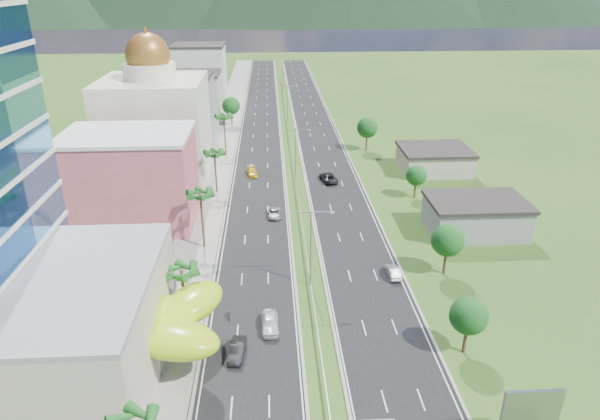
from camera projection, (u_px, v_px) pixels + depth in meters
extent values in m
plane|color=#2D5119|center=(317.00, 330.00, 63.26)|extent=(500.00, 500.00, 0.00)
cube|color=black|center=(261.00, 130.00, 145.12)|extent=(11.00, 260.00, 0.04)
cube|color=black|center=(316.00, 129.00, 145.91)|extent=(11.00, 260.00, 0.04)
cube|color=gray|center=(225.00, 130.00, 144.60)|extent=(7.00, 260.00, 0.12)
cube|color=gray|center=(291.00, 147.00, 128.82)|extent=(0.08, 216.00, 0.28)
cube|color=gray|center=(281.00, 76.00, 222.16)|extent=(0.10, 0.12, 0.70)
cylinder|color=gray|center=(311.00, 249.00, 70.19)|extent=(0.20, 0.20, 11.00)
cube|color=gray|center=(300.00, 212.00, 67.98)|extent=(2.88, 0.12, 0.12)
cube|color=gray|center=(322.00, 212.00, 68.13)|extent=(2.88, 0.12, 0.12)
cube|color=silver|center=(290.00, 213.00, 67.95)|extent=(0.60, 0.25, 0.18)
cube|color=silver|center=(332.00, 212.00, 68.24)|extent=(0.60, 0.25, 0.18)
cylinder|color=gray|center=(295.00, 155.00, 106.75)|extent=(0.20, 0.20, 11.00)
cube|color=gray|center=(288.00, 130.00, 104.54)|extent=(2.88, 0.12, 0.12)
cube|color=gray|center=(303.00, 129.00, 104.69)|extent=(2.88, 0.12, 0.12)
cube|color=silver|center=(281.00, 130.00, 104.51)|extent=(0.60, 0.25, 0.18)
cube|color=silver|center=(309.00, 130.00, 104.80)|extent=(0.60, 0.25, 0.18)
cylinder|color=gray|center=(287.00, 105.00, 147.88)|extent=(0.20, 0.20, 11.00)
cube|color=gray|center=(282.00, 86.00, 145.67)|extent=(2.88, 0.12, 0.12)
cube|color=gray|center=(292.00, 86.00, 145.82)|extent=(2.88, 0.12, 0.12)
cube|color=silver|center=(277.00, 87.00, 145.64)|extent=(0.60, 0.25, 0.18)
cube|color=silver|center=(297.00, 86.00, 145.93)|extent=(0.60, 0.25, 0.18)
cylinder|color=gray|center=(283.00, 77.00, 189.01)|extent=(0.20, 0.20, 11.00)
cube|color=gray|center=(278.00, 62.00, 186.80)|extent=(2.88, 0.12, 0.12)
cube|color=gray|center=(287.00, 62.00, 186.95)|extent=(2.88, 0.12, 0.12)
cube|color=silver|center=(275.00, 62.00, 186.77)|extent=(0.60, 0.25, 0.18)
cube|color=silver|center=(290.00, 62.00, 187.06)|extent=(0.60, 0.25, 0.18)
cube|color=#B9AA98|center=(7.00, 332.00, 53.87)|extent=(30.00, 24.00, 11.00)
cylinder|color=gray|center=(103.00, 333.00, 59.36)|extent=(0.50, 0.50, 4.00)
cylinder|color=gray|center=(159.00, 360.00, 55.16)|extent=(0.50, 0.50, 4.00)
cylinder|color=gray|center=(112.00, 382.00, 52.20)|extent=(0.50, 0.50, 4.00)
cylinder|color=gray|center=(185.00, 330.00, 59.83)|extent=(0.50, 0.50, 4.00)
cube|color=#BE4E5B|center=(131.00, 180.00, 88.01)|extent=(20.00, 15.00, 15.00)
cube|color=beige|center=(156.00, 129.00, 108.02)|extent=(20.00, 20.00, 20.00)
cylinder|color=beige|center=(150.00, 71.00, 103.40)|extent=(10.00, 10.00, 3.00)
sphere|color=brown|center=(148.00, 55.00, 102.19)|extent=(8.40, 8.40, 8.40)
cube|color=gray|center=(180.00, 110.00, 131.73)|extent=(16.00, 15.00, 16.00)
cube|color=#B9AA98|center=(192.00, 98.00, 152.44)|extent=(16.00, 15.00, 13.00)
cube|color=silver|center=(200.00, 75.00, 172.46)|extent=(16.00, 15.00, 18.00)
cube|color=#D85919|center=(532.00, 405.00, 45.86)|extent=(5.20, 0.35, 3.20)
cube|color=gray|center=(475.00, 217.00, 86.59)|extent=(15.00, 10.00, 5.00)
cube|color=#B9AA98|center=(434.00, 160.00, 114.24)|extent=(14.00, 12.00, 4.40)
cylinder|color=#47301C|center=(184.00, 298.00, 62.76)|extent=(0.36, 0.36, 7.50)
cylinder|color=#47301C|center=(202.00, 221.00, 80.74)|extent=(0.36, 0.36, 9.00)
cylinder|color=#47301C|center=(216.00, 172.00, 101.96)|extent=(0.36, 0.36, 8.00)
cylinder|color=#47301C|center=(225.00, 135.00, 124.65)|extent=(0.36, 0.36, 8.80)
cylinder|color=#47301C|center=(232.00, 117.00, 148.28)|extent=(0.40, 0.40, 4.90)
sphere|color=#1B581C|center=(231.00, 106.00, 147.02)|extent=(4.90, 4.90, 4.90)
cylinder|color=#47301C|center=(466.00, 336.00, 58.69)|extent=(0.40, 0.40, 4.20)
sphere|color=#1B581C|center=(469.00, 316.00, 57.61)|extent=(4.20, 4.20, 4.20)
cylinder|color=#47301C|center=(445.00, 259.00, 74.32)|extent=(0.40, 0.40, 4.55)
sphere|color=#1B581C|center=(448.00, 240.00, 73.14)|extent=(4.55, 4.55, 4.55)
cylinder|color=#47301C|center=(415.00, 188.00, 100.21)|extent=(0.40, 0.40, 3.85)
sphere|color=#1B581C|center=(416.00, 175.00, 99.22)|extent=(3.85, 3.85, 3.85)
cylinder|color=#47301C|center=(367.00, 140.00, 127.21)|extent=(0.40, 0.40, 4.90)
sphere|color=#1B581C|center=(367.00, 128.00, 125.94)|extent=(4.90, 4.90, 4.90)
imported|color=silver|center=(270.00, 323.00, 62.99)|extent=(2.12, 4.97, 1.68)
imported|color=black|center=(237.00, 350.00, 58.59)|extent=(2.02, 4.65, 1.49)
imported|color=#A1A3A9|center=(274.00, 213.00, 92.66)|extent=(2.15, 4.60, 1.28)
imported|color=gold|center=(252.00, 172.00, 111.90)|extent=(2.81, 5.17, 1.42)
imported|color=#999AA0|center=(393.00, 272.00, 74.19)|extent=(1.64, 4.34, 1.42)
imported|color=black|center=(328.00, 177.00, 108.53)|extent=(3.67, 6.31, 1.65)
imported|color=black|center=(229.00, 313.00, 65.10)|extent=(0.83, 2.06, 1.28)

